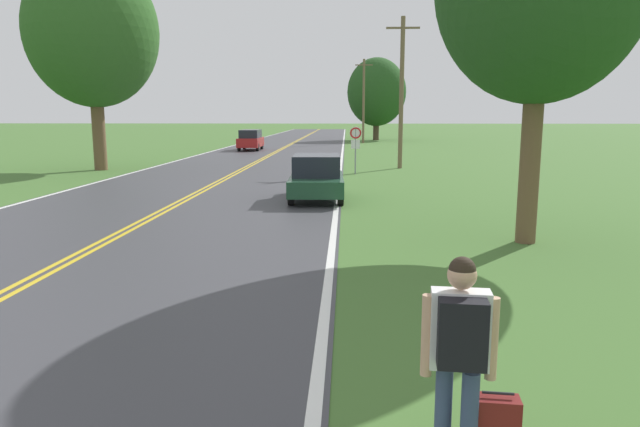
# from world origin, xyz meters

# --- Properties ---
(hitchhiker_person) EXTENTS (0.61, 0.46, 1.81)m
(hitchhiker_person) POSITION_xyz_m (6.53, 4.42, 1.11)
(hitchhiker_person) COLOR #38476B
(hitchhiker_person) RESTS_ON ground
(traffic_sign) EXTENTS (0.60, 0.10, 2.34)m
(traffic_sign) POSITION_xyz_m (6.06, 28.44, 1.76)
(traffic_sign) COLOR gray
(traffic_sign) RESTS_ON ground
(utility_pole_midground) EXTENTS (1.80, 0.24, 8.11)m
(utility_pole_midground) POSITION_xyz_m (8.59, 31.86, 4.21)
(utility_pole_midground) COLOR brown
(utility_pole_midground) RESTS_ON ground
(utility_pole_far) EXTENTS (1.80, 0.24, 8.61)m
(utility_pole_far) POSITION_xyz_m (7.37, 60.62, 4.46)
(utility_pole_far) COLOR brown
(utility_pole_far) RESTS_ON ground
(tree_left_verge) EXTENTS (6.73, 6.73, 11.05)m
(tree_left_verge) POSITION_xyz_m (-7.59, 30.10, 7.15)
(tree_left_verge) COLOR brown
(tree_left_verge) RESTS_ON ground
(tree_behind_sign) EXTENTS (6.82, 6.82, 9.48)m
(tree_behind_sign) POSITION_xyz_m (9.08, 67.90, 5.55)
(tree_behind_sign) COLOR #473828
(tree_behind_sign) RESTS_ON ground
(car_dark_green_sedan_approaching) EXTENTS (1.94, 3.97, 1.55)m
(car_dark_green_sedan_approaching) POSITION_xyz_m (4.58, 19.69, 0.79)
(car_dark_green_sedan_approaching) COLOR black
(car_dark_green_sedan_approaching) RESTS_ON ground
(car_red_suv_mid_near) EXTENTS (1.81, 4.44, 1.71)m
(car_red_suv_mid_near) POSITION_xyz_m (-2.41, 47.72, 0.90)
(car_red_suv_mid_near) COLOR black
(car_red_suv_mid_near) RESTS_ON ground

